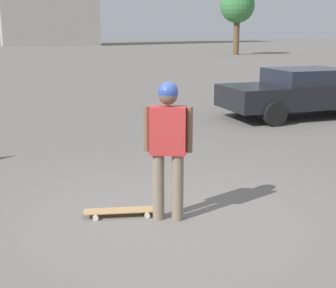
{
  "coord_description": "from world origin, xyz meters",
  "views": [
    {
      "loc": [
        5.07,
        -1.97,
        2.29
      ],
      "look_at": [
        0.0,
        0.0,
        0.96
      ],
      "focal_mm": 50.0,
      "sensor_mm": 36.0,
      "label": 1
    }
  ],
  "objects": [
    {
      "name": "tree_distant",
      "position": [
        -34.24,
        20.14,
        4.37
      ],
      "size": [
        3.16,
        3.16,
        6.04
      ],
      "color": "brown",
      "rests_on": "ground_plane"
    },
    {
      "name": "ground_plane",
      "position": [
        0.0,
        0.0,
        0.0
      ],
      "size": [
        220.0,
        220.0,
        0.0
      ],
      "primitive_type": "plane",
      "color": "slate"
    },
    {
      "name": "car_parked_near",
      "position": [
        -5.25,
        5.94,
        0.68
      ],
      "size": [
        2.09,
        4.48,
        1.29
      ],
      "rotation": [
        0.0,
        0.0,
        -1.61
      ],
      "color": "black",
      "rests_on": "ground_plane"
    },
    {
      "name": "person",
      "position": [
        0.0,
        0.0,
        1.01
      ],
      "size": [
        0.38,
        0.53,
        1.71
      ],
      "rotation": [
        0.0,
        0.0,
        1.09
      ],
      "color": "#7A6B56",
      "rests_on": "ground_plane"
    },
    {
      "name": "skateboard",
      "position": [
        -0.3,
        -0.52,
        0.07
      ],
      "size": [
        0.43,
        0.96,
        0.08
      ],
      "rotation": [
        0.0,
        0.0,
        -1.82
      ],
      "color": "tan",
      "rests_on": "ground_plane"
    }
  ]
}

